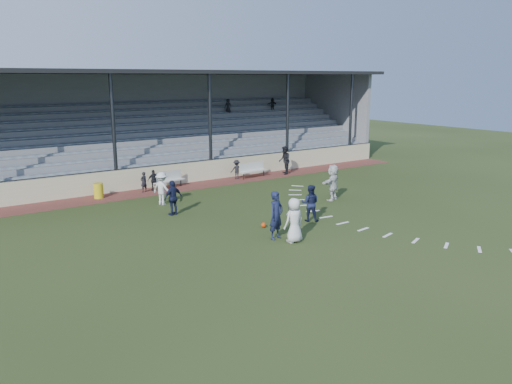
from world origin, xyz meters
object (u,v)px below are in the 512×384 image
Objects in this scene: bench_left at (168,178)px; player_white_lead at (294,220)px; player_navy_lead at (276,215)px; official at (285,160)px; trash_bin at (99,191)px; bench_right at (253,169)px; football at (264,225)px.

player_white_lead is at bearing -104.73° from bench_left.
official is (8.48, 10.27, -0.02)m from player_navy_lead.
bench_right is at bearing -0.53° from trash_bin.
official is at bearing -1.75° from trash_bin.
player_white_lead is (3.89, -11.34, 0.45)m from trash_bin.
football is 0.13× the size of player_white_lead.
trash_bin is 0.41× the size of player_navy_lead.
official is at bearing 47.60° from football.
player_white_lead is at bearing -81.16° from player_navy_lead.
bench_right is 2.58× the size of trash_bin.
player_white_lead is 0.91× the size of player_navy_lead.
player_white_lead reaches higher than bench_left.
trash_bin reaches higher than football.
official reaches higher than bench_right.
bench_left is 5.69m from bench_right.
bench_right is at bearing -64.80° from official.
player_white_lead is 0.95× the size of official.
trash_bin is 12.06m from official.
bench_right is 9.37× the size of football.
player_white_lead is at bearing -4.63° from official.
player_white_lead is (-0.15, -2.20, 0.76)m from football.
player_navy_lead is at bearing -127.39° from bench_right.
bench_right is 10.70m from football.
player_navy_lead is (-0.33, 0.71, 0.09)m from player_white_lead.
player_navy_lead is (-0.47, -1.50, 0.84)m from football.
bench_left is at bearing -61.55° from official.
player_navy_lead reaches higher than official.
bench_left is at bearing 170.67° from bench_right.
bench_right is at bearing 57.87° from football.
official is at bearing -17.56° from bench_left.
bench_left reaches higher than trash_bin.
trash_bin is at bearing 167.83° from bench_left.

